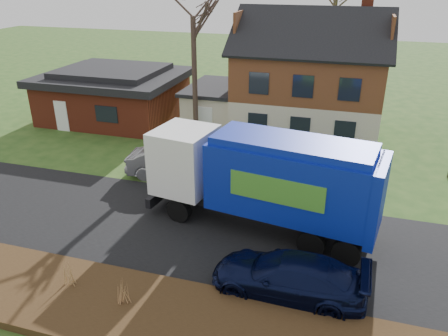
# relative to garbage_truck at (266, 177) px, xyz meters

# --- Properties ---
(ground) EXTENTS (120.00, 120.00, 0.00)m
(ground) POSITION_rel_garbage_truck_xyz_m (-1.81, -1.03, -2.42)
(ground) COLOR #264A18
(ground) RESTS_ON ground
(road) EXTENTS (80.00, 7.00, 0.02)m
(road) POSITION_rel_garbage_truck_xyz_m (-1.81, -1.03, -2.41)
(road) COLOR black
(road) RESTS_ON ground
(mulch_verge) EXTENTS (80.00, 3.50, 0.30)m
(mulch_verge) POSITION_rel_garbage_truck_xyz_m (-1.81, -6.33, -2.27)
(mulch_verge) COLOR #301E10
(mulch_verge) RESTS_ON ground
(main_house) EXTENTS (12.95, 8.95, 9.26)m
(main_house) POSITION_rel_garbage_truck_xyz_m (-0.32, 12.88, 1.61)
(main_house) COLOR beige
(main_house) RESTS_ON ground
(ranch_house) EXTENTS (9.80, 8.20, 3.70)m
(ranch_house) POSITION_rel_garbage_truck_xyz_m (-13.81, 11.97, -0.60)
(ranch_house) COLOR maroon
(ranch_house) RESTS_ON ground
(garbage_truck) EXTENTS (10.07, 4.08, 4.19)m
(garbage_truck) POSITION_rel_garbage_truck_xyz_m (0.00, 0.00, 0.00)
(garbage_truck) COLOR black
(garbage_truck) RESTS_ON ground
(silver_sedan) EXTENTS (5.28, 2.44, 1.68)m
(silver_sedan) POSITION_rel_garbage_truck_xyz_m (-5.56, 3.63, -1.58)
(silver_sedan) COLOR #94979B
(silver_sedan) RESTS_ON ground
(navy_wagon) EXTENTS (5.25, 2.22, 1.51)m
(navy_wagon) POSITION_rel_garbage_truck_xyz_m (1.64, -3.94, -1.66)
(navy_wagon) COLOR black
(navy_wagon) RESTS_ON ground
(grass_clump_west) EXTENTS (0.33, 0.27, 0.87)m
(grass_clump_west) POSITION_rel_garbage_truck_xyz_m (-5.49, -5.85, -1.68)
(grass_clump_west) COLOR #9B7544
(grass_clump_west) RESTS_ON mulch_verge
(grass_clump_mid) EXTENTS (0.30, 0.25, 0.84)m
(grass_clump_mid) POSITION_rel_garbage_truck_xyz_m (-3.27, -6.21, -1.70)
(grass_clump_mid) COLOR #AD7B4C
(grass_clump_mid) RESTS_ON mulch_verge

